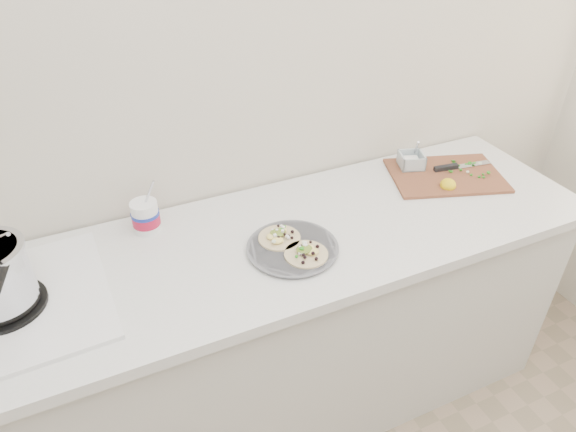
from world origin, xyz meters
name	(u,v)px	position (x,y,z in m)	size (l,w,h in m)	color
counter	(252,338)	(0.00, 1.43, 0.45)	(2.44, 0.66, 0.90)	beige
taco_plate	(292,246)	(0.12, 1.34, 0.92)	(0.29, 0.29, 0.04)	slate
tub	(146,214)	(-0.27, 1.64, 0.97)	(0.09, 0.09, 0.21)	white
cutboard	(444,172)	(0.86, 1.52, 0.92)	(0.50, 0.41, 0.07)	brown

